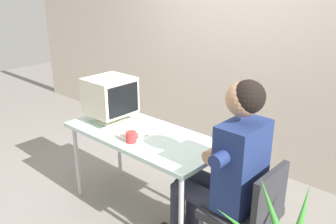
% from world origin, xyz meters
% --- Properties ---
extents(ground_plane, '(12.00, 12.00, 0.00)m').
position_xyz_m(ground_plane, '(0.00, 0.00, 0.00)').
color(ground_plane, gray).
extents(wall_back, '(8.00, 0.10, 3.00)m').
position_xyz_m(wall_back, '(0.30, 1.40, 1.50)').
color(wall_back, beige).
rests_on(wall_back, ground_plane).
extents(desk, '(1.35, 0.61, 0.73)m').
position_xyz_m(desk, '(0.00, 0.00, 0.67)').
color(desk, '#B7B7BC').
rests_on(desk, ground_plane).
extents(crt_monitor, '(0.36, 0.37, 0.39)m').
position_xyz_m(crt_monitor, '(-0.40, 0.00, 0.95)').
color(crt_monitor, beige).
rests_on(crt_monitor, desk).
extents(keyboard, '(0.16, 0.42, 0.03)m').
position_xyz_m(keyboard, '(-0.03, 0.01, 0.74)').
color(keyboard, beige).
rests_on(keyboard, desk).
extents(office_chair, '(0.43, 0.43, 0.82)m').
position_xyz_m(office_chair, '(1.00, -0.03, 0.48)').
color(office_chair, '#4C4C51').
rests_on(office_chair, ground_plane).
extents(person_seated, '(0.74, 0.55, 1.35)m').
position_xyz_m(person_seated, '(0.82, -0.03, 0.74)').
color(person_seated, navy).
rests_on(person_seated, ground_plane).
extents(desk_mug, '(0.08, 0.09, 0.08)m').
position_xyz_m(desk_mug, '(0.05, -0.18, 0.77)').
color(desk_mug, red).
rests_on(desk_mug, desk).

